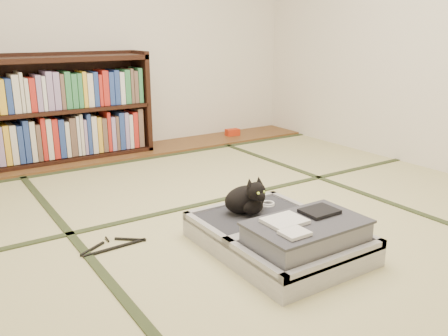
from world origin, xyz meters
TOP-DOWN VIEW (x-y plane):
  - floor at (0.00, 0.00)m, footprint 4.50×4.50m
  - wood_strip at (0.00, 2.00)m, footprint 4.00×0.50m
  - red_item at (1.27, 2.03)m, footprint 0.16×0.10m
  - tatami_borders at (0.00, 0.49)m, footprint 4.00×4.50m
  - bookcase at (-0.53, 2.07)m, footprint 1.53×0.35m
  - suitcase at (-0.11, -0.46)m, footprint 0.67×0.90m
  - cat at (-0.13, -0.17)m, footprint 0.30×0.30m
  - cable_coil at (0.05, -0.13)m, footprint 0.09×0.09m
  - hanger at (-0.85, 0.10)m, footprint 0.38×0.18m

SIDE VIEW (x-z plane):
  - floor at x=0.00m, z-range 0.00..0.00m
  - tatami_borders at x=0.00m, z-range 0.00..0.01m
  - hanger at x=-0.85m, z-range 0.00..0.01m
  - wood_strip at x=0.00m, z-range 0.00..0.02m
  - red_item at x=1.27m, z-range 0.02..0.09m
  - suitcase at x=-0.11m, z-range -0.04..0.23m
  - cable_coil at x=0.05m, z-range 0.13..0.15m
  - cat at x=-0.13m, z-range 0.10..0.34m
  - bookcase at x=-0.53m, z-range -0.04..0.94m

